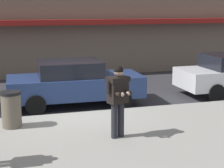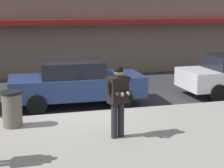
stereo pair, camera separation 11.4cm
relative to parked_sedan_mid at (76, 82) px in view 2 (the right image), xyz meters
name	(u,v)px [view 2 (the right image)]	position (x,y,z in m)	size (l,w,h in m)	color
ground_plane	(77,115)	(-0.17, -1.15, -0.79)	(80.00, 80.00, 0.00)	#333338
sidewalk	(138,140)	(0.83, -4.00, -0.72)	(32.00, 5.30, 0.14)	#99968E
curb_paint_line	(108,112)	(0.83, -1.10, -0.79)	(28.00, 0.12, 0.01)	silver
parked_sedan_mid	(76,82)	(0.00, 0.00, 0.00)	(4.54, 2.01, 1.54)	navy
man_texting_on_phone	(118,94)	(0.37, -3.83, 0.46)	(0.62, 0.65, 1.81)	#23232B
trash_bin	(12,109)	(-2.13, -2.27, -0.16)	(0.55, 0.55, 0.98)	#665B4C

